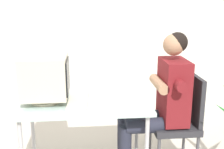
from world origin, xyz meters
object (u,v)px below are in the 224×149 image
keyboard (78,100)px  office_chair (181,118)px  crt_monitor (45,77)px  person_seated (161,99)px  desk (85,109)px

keyboard → office_chair: bearing=0.5°
office_chair → crt_monitor: bearing=179.0°
office_chair → person_seated: person_seated is taller
desk → keyboard: keyboard is taller
keyboard → person_seated: (0.75, 0.01, -0.02)m
office_chair → keyboard: bearing=-179.5°
keyboard → person_seated: bearing=0.6°
desk → office_chair: 0.91m
keyboard → office_chair: 0.98m
desk → person_seated: size_ratio=0.88×
crt_monitor → office_chair: size_ratio=0.44×
desk → crt_monitor: 0.45m
person_seated → crt_monitor: bearing=178.8°
desk → office_chair: (0.90, 0.03, -0.13)m
person_seated → keyboard: bearing=-179.4°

